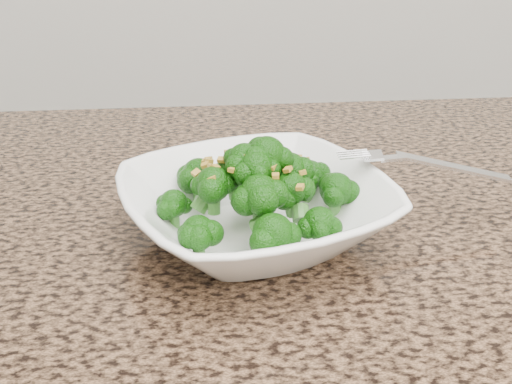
{
  "coord_description": "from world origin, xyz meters",
  "views": [
    {
      "loc": [
        -0.2,
        -0.15,
        1.21
      ],
      "look_at": [
        -0.15,
        0.39,
        0.95
      ],
      "focal_mm": 45.0,
      "sensor_mm": 36.0,
      "label": 1
    }
  ],
  "objects": [
    {
      "name": "broccoli_pile",
      "position": [
        -0.15,
        0.39,
        0.99
      ],
      "size": [
        0.22,
        0.22,
        0.06
      ],
      "primitive_type": null,
      "color": "#135009",
      "rests_on": "bowl"
    },
    {
      "name": "garlic_topping",
      "position": [
        -0.15,
        0.39,
        1.03
      ],
      "size": [
        0.13,
        0.13,
        0.01
      ],
      "primitive_type": null,
      "color": "#B9902D",
      "rests_on": "broccoli_pile"
    },
    {
      "name": "bowl",
      "position": [
        -0.15,
        0.39,
        0.93
      ],
      "size": [
        0.32,
        0.32,
        0.06
      ],
      "primitive_type": "imported",
      "rotation": [
        0.0,
        0.0,
        0.34
      ],
      "color": "white",
      "rests_on": "granite_counter"
    },
    {
      "name": "granite_counter",
      "position": [
        0.0,
        0.3,
        0.89
      ],
      "size": [
        1.64,
        1.04,
        0.03
      ],
      "primitive_type": "cube",
      "color": "brown",
      "rests_on": "cabinet"
    },
    {
      "name": "fork",
      "position": [
        -0.01,
        0.42,
        0.97
      ],
      "size": [
        0.2,
        0.06,
        0.01
      ],
      "primitive_type": null,
      "rotation": [
        0.0,
        0.0,
        -0.13
      ],
      "color": "silver",
      "rests_on": "bowl"
    }
  ]
}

